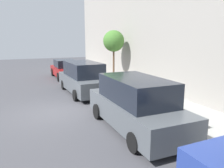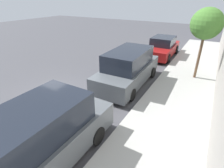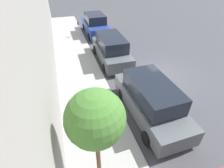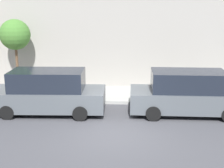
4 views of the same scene
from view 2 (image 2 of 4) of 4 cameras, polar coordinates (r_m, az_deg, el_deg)
ground_plane at (r=8.83m, az=-16.55°, el=-4.09°), size 60.00×60.00×0.00m
sidewalk at (r=6.65m, az=16.06°, el=-14.60°), size 2.91×32.00×0.15m
parked_minivan_second at (r=5.27m, az=-23.70°, el=-16.64°), size 2.02×4.93×1.90m
parked_minivan_third at (r=9.43m, az=5.32°, el=5.22°), size 2.03×4.95×1.90m
parked_sedan_fourth at (r=14.79m, az=16.09°, el=11.43°), size 1.92×4.51×1.54m
street_tree at (r=10.50m, az=28.48°, el=16.81°), size 1.59×1.59×3.76m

